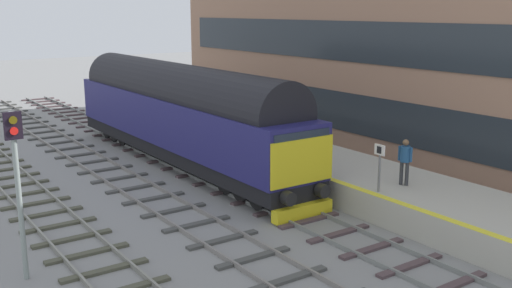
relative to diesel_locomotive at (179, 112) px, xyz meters
The scene contains 10 objects.
ground_plane 5.52m from the diesel_locomotive, 90.01° to the right, with size 140.00×140.00×0.00m, color gray.
track_main 5.49m from the diesel_locomotive, 90.01° to the right, with size 2.50×60.00×0.15m.
track_adjacent_west 6.41m from the diesel_locomotive, 123.91° to the right, with size 2.50×60.00×0.15m.
track_adjacent_far_west 9.01m from the diesel_locomotive, 145.39° to the right, with size 2.50×60.00×0.15m.
station_platform 6.41m from the diesel_locomotive, 53.86° to the right, with size 4.00×44.00×1.01m.
station_building 12.49m from the diesel_locomotive, 15.81° to the right, with size 5.72×34.28×14.19m.
diesel_locomotive is the anchor object (origin of this frame).
signal_post_near 12.27m from the diesel_locomotive, 137.28° to the right, with size 0.44×0.22×4.55m.
platform_number_sign 10.68m from the diesel_locomotive, 78.94° to the right, with size 0.10×0.44×1.64m.
waiting_passenger 10.98m from the diesel_locomotive, 72.19° to the right, with size 0.44×0.48×1.64m.
Camera 1 is at (-12.28, -18.84, 7.06)m, focal length 41.24 mm.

